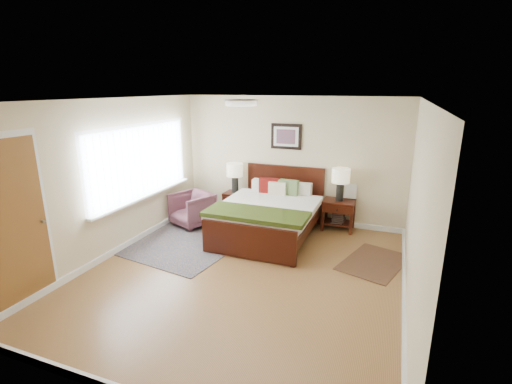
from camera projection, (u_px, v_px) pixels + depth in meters
floor at (243, 273)px, 5.50m from camera, size 5.00×5.00×0.00m
back_wall at (291, 160)px, 7.41m from camera, size 4.50×0.04×2.50m
front_wall at (118, 273)px, 2.91m from camera, size 4.50×0.04×2.50m
left_wall at (113, 178)px, 5.93m from camera, size 0.04×5.00×2.50m
right_wall at (417, 211)px, 4.39m from camera, size 0.04×5.00×2.50m
ceiling at (241, 100)px, 4.82m from camera, size 4.50×5.00×0.02m
window at (142, 163)px, 6.51m from camera, size 0.11×2.72×1.32m
door at (12, 226)px, 4.40m from camera, size 0.06×1.00×2.18m
ceil_fixture at (241, 102)px, 4.83m from camera, size 0.44×0.44×0.08m
bed at (269, 210)px, 6.72m from camera, size 1.72×2.08×1.12m
wall_art at (286, 137)px, 7.28m from camera, size 0.62×0.05×0.50m
nightstand_left at (235, 198)px, 7.80m from camera, size 0.44×0.40×0.52m
nightstand_right at (338, 212)px, 7.08m from camera, size 0.59×0.44×0.59m
lamp_left at (235, 173)px, 7.67m from camera, size 0.34×0.34×0.61m
lamp_right at (341, 179)px, 6.91m from camera, size 0.34×0.34×0.61m
armchair at (192, 209)px, 7.32m from camera, size 0.94×0.95×0.66m
rug_persian at (197, 236)px, 6.86m from camera, size 2.24×2.89×0.01m
rug_navy at (374, 262)px, 5.82m from camera, size 1.15×1.41×0.01m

